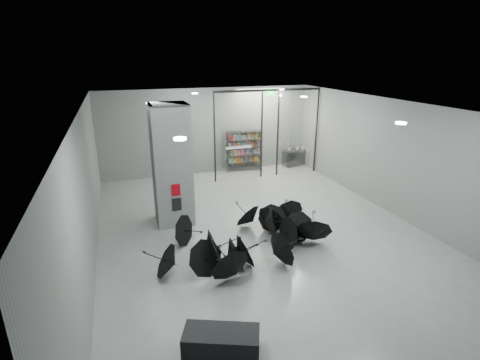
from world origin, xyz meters
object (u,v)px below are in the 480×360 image
object	(u,v)px
bench	(221,342)
shop_counter	(295,157)
column	(172,165)
umbrella_cluster	(253,243)
bookshelf	(244,151)

from	to	relation	value
bench	shop_counter	world-z (taller)	shop_counter
column	bench	bearing A→B (deg)	-91.05
column	bench	distance (m)	6.42
umbrella_cluster	shop_counter	bearing A→B (deg)	55.47
umbrella_cluster	bench	bearing A→B (deg)	-119.85
column	bench	world-z (taller)	column
bookshelf	umbrella_cluster	bearing A→B (deg)	-99.21
column	umbrella_cluster	world-z (taller)	column
column	shop_counter	bearing A→B (deg)	33.91
shop_counter	bookshelf	bearing A→B (deg)	164.57
column	shop_counter	world-z (taller)	column
shop_counter	umbrella_cluster	distance (m)	9.20
bookshelf	umbrella_cluster	size ratio (longest dim) A/B	0.35
bookshelf	shop_counter	distance (m)	2.85
column	bench	xyz separation A→B (m)	(-0.11, -6.17, -1.77)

